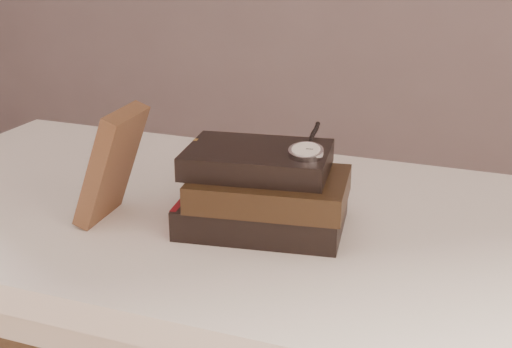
% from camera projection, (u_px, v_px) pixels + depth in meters
% --- Properties ---
extents(table, '(1.00, 0.60, 0.75)m').
position_uv_depth(table, '(188.00, 258.00, 1.07)').
color(table, white).
rests_on(table, ground).
extents(book_stack, '(0.24, 0.18, 0.11)m').
position_uv_depth(book_stack, '(264.00, 192.00, 0.94)').
color(book_stack, black).
rests_on(book_stack, table).
extents(journal, '(0.09, 0.11, 0.16)m').
position_uv_depth(journal, '(112.00, 165.00, 0.95)').
color(journal, '#452A1A').
rests_on(journal, table).
extents(pocket_watch, '(0.05, 0.15, 0.02)m').
position_uv_depth(pocket_watch, '(307.00, 150.00, 0.90)').
color(pocket_watch, silver).
rests_on(pocket_watch, book_stack).
extents(eyeglasses, '(0.11, 0.12, 0.04)m').
position_uv_depth(eyeglasses, '(222.00, 162.00, 1.02)').
color(eyeglasses, silver).
rests_on(eyeglasses, book_stack).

